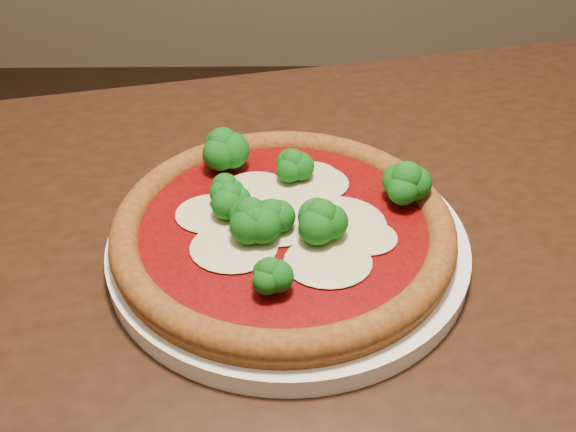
{
  "coord_description": "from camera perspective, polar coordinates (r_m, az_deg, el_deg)",
  "views": [
    {
      "loc": [
        -0.17,
        -0.45,
        1.13
      ],
      "look_at": [
        -0.17,
        -0.01,
        0.79
      ],
      "focal_mm": 40.0,
      "sensor_mm": 36.0,
      "label": 1
    }
  ],
  "objects": [
    {
      "name": "dining_table",
      "position": [
        0.61,
        2.32,
        -12.48
      ],
      "size": [
        1.42,
        1.09,
        0.75
      ],
      "rotation": [
        0.0,
        0.0,
        0.23
      ],
      "color": "black",
      "rests_on": "floor"
    },
    {
      "name": "pizza",
      "position": [
        0.55,
        -0.41,
        -0.51
      ],
      "size": [
        0.3,
        0.3,
        0.06
      ],
      "rotation": [
        0.0,
        0.0,
        -0.39
      ],
      "color": "brown",
      "rests_on": "plate"
    },
    {
      "name": "plate",
      "position": [
        0.57,
        0.0,
        -2.46
      ],
      "size": [
        0.32,
        0.32,
        0.02
      ],
      "primitive_type": "cylinder",
      "color": "white",
      "rests_on": "dining_table"
    }
  ]
}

